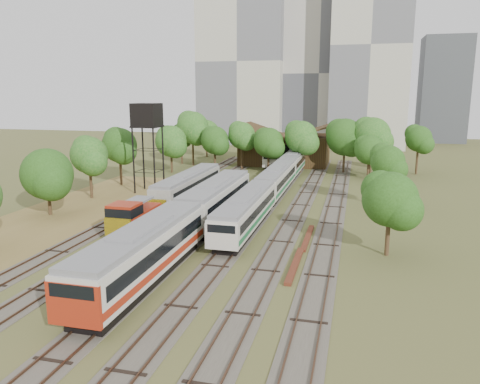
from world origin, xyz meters
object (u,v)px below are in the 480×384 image
(railcar_red_set, at_px, (187,221))
(shunter_locomotive, at_px, (134,218))
(railcar_green_set, at_px, (276,180))
(water_tower, at_px, (147,118))

(railcar_red_set, bearing_deg, shunter_locomotive, 164.13)
(railcar_red_set, xyz_separation_m, railcar_green_set, (4.00, 23.10, -0.28))
(railcar_green_set, xyz_separation_m, water_tower, (-16.95, -3.01, 8.19))
(railcar_green_set, xyz_separation_m, shunter_locomotive, (-10.00, -21.39, -0.23))
(shunter_locomotive, xyz_separation_m, water_tower, (-6.95, 18.39, 8.42))
(railcar_red_set, xyz_separation_m, shunter_locomotive, (-6.00, 1.71, -0.51))
(railcar_red_set, height_order, water_tower, water_tower)
(railcar_green_set, bearing_deg, railcar_red_set, -99.82)
(shunter_locomotive, bearing_deg, railcar_red_set, -15.87)
(railcar_red_set, distance_m, railcar_green_set, 23.45)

